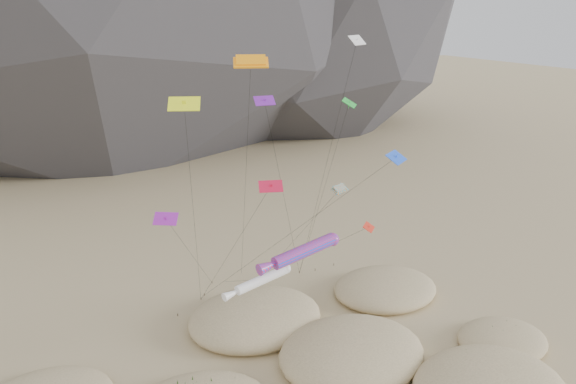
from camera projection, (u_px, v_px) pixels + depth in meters
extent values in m
ellipsoid|color=#CCB789|center=(352.00, 353.00, 53.26)|extent=(14.44, 12.27, 3.78)
ellipsoid|color=#CCB789|center=(502.00, 340.00, 55.97)|extent=(9.38, 7.97, 2.13)
ellipsoid|color=#CCB789|center=(255.00, 318.00, 59.30)|extent=(14.40, 12.24, 3.64)
ellipsoid|color=#CCB789|center=(385.00, 289.00, 65.73)|extent=(12.54, 10.66, 2.88)
ellipsoid|color=black|center=(464.00, 375.00, 49.81)|extent=(3.66, 3.13, 1.10)
ellipsoid|color=black|center=(351.00, 360.00, 51.82)|extent=(3.49, 2.98, 1.05)
ellipsoid|color=black|center=(371.00, 336.00, 55.72)|extent=(2.57, 2.20, 0.77)
ellipsoid|color=black|center=(361.00, 372.00, 50.46)|extent=(2.31, 1.97, 0.69)
ellipsoid|color=black|center=(501.00, 333.00, 56.95)|extent=(2.65, 2.27, 0.79)
ellipsoid|color=black|center=(267.00, 313.00, 59.84)|extent=(3.19, 2.73, 0.96)
ellipsoid|color=black|center=(275.00, 310.00, 60.58)|extent=(2.82, 2.42, 0.85)
ellipsoid|color=black|center=(402.00, 290.00, 65.39)|extent=(2.34, 2.00, 0.70)
ellipsoid|color=black|center=(382.00, 304.00, 62.39)|extent=(2.45, 2.09, 0.73)
cylinder|color=#3F2D1E|center=(204.00, 295.00, 65.39)|extent=(0.08, 0.08, 0.30)
cylinder|color=#3F2D1E|center=(212.00, 282.00, 68.28)|extent=(0.08, 0.08, 0.30)
cylinder|color=#3F2D1E|center=(273.00, 270.00, 71.34)|extent=(0.08, 0.08, 0.30)
cylinder|color=#3F2D1E|center=(299.00, 272.00, 70.82)|extent=(0.08, 0.08, 0.30)
cylinder|color=#3F2D1E|center=(315.00, 270.00, 71.50)|extent=(0.08, 0.08, 0.30)
cylinder|color=#3F2D1E|center=(201.00, 298.00, 64.51)|extent=(0.08, 0.08, 0.30)
cylinder|color=#3F2D1E|center=(334.00, 264.00, 72.93)|extent=(0.08, 0.08, 0.30)
cylinder|color=#3F2D1E|center=(178.00, 315.00, 61.13)|extent=(0.08, 0.08, 0.30)
cylinder|color=#FF1A3A|center=(305.00, 251.00, 51.53)|extent=(6.92, 2.10, 1.93)
sphere|color=#FF1A3A|center=(332.00, 239.00, 53.34)|extent=(1.29, 1.29, 1.29)
cone|color=#FF1A3A|center=(272.00, 265.00, 49.56)|extent=(2.91, 1.46, 1.38)
cylinder|color=black|center=(272.00, 272.00, 59.25)|extent=(0.60, 14.17, 10.81)
cylinder|color=silver|center=(262.00, 280.00, 50.69)|extent=(5.64, 1.87, 1.27)
sphere|color=silver|center=(286.00, 269.00, 52.28)|extent=(0.93, 0.93, 0.93)
cone|color=silver|center=(235.00, 293.00, 48.96)|extent=(2.37, 1.19, 0.95)
cylinder|color=black|center=(241.00, 281.00, 59.72)|extent=(3.08, 16.76, 8.69)
cube|color=orange|center=(251.00, 63.00, 46.36)|extent=(3.12, 2.20, 0.84)
cube|color=orange|center=(251.00, 60.00, 46.29)|extent=(2.61, 1.79, 0.83)
cylinder|color=black|center=(245.00, 190.00, 58.68)|extent=(5.63, 15.97, 27.73)
cube|color=orange|center=(340.00, 189.00, 53.67)|extent=(2.11, 1.53, 0.56)
cube|color=orange|center=(340.00, 188.00, 53.61)|extent=(1.77, 1.26, 0.55)
cylinder|color=black|center=(299.00, 234.00, 63.02)|extent=(0.64, 16.27, 15.49)
cube|color=red|center=(369.00, 227.00, 56.32)|extent=(1.90, 1.83, 0.58)
cube|color=red|center=(369.00, 228.00, 56.37)|extent=(0.25, 0.25, 0.59)
cylinder|color=black|center=(315.00, 252.00, 63.85)|extent=(2.86, 15.51, 11.01)
cube|color=#EAF91A|center=(184.00, 104.00, 45.58)|extent=(2.91, 2.30, 0.98)
cube|color=#EAF91A|center=(184.00, 106.00, 45.62)|extent=(0.40, 0.39, 0.88)
cylinder|color=black|center=(194.00, 218.00, 55.06)|extent=(4.35, 11.06, 24.58)
cube|color=red|center=(271.00, 186.00, 49.45)|extent=(2.37, 1.79, 0.80)
cube|color=red|center=(271.00, 188.00, 49.50)|extent=(0.32, 0.31, 0.73)
cylinder|color=black|center=(231.00, 250.00, 57.00)|extent=(2.53, 13.06, 17.02)
cube|color=green|center=(349.00, 103.00, 58.27)|extent=(2.61, 2.69, 0.80)
cube|color=green|center=(349.00, 104.00, 58.31)|extent=(0.34, 0.34, 0.84)
cylinder|color=black|center=(322.00, 196.00, 64.56)|extent=(1.59, 7.40, 22.52)
cube|color=#6A1BA1|center=(264.00, 101.00, 49.35)|extent=(1.95, 1.22, 0.74)
cube|color=#6A1BA1|center=(265.00, 102.00, 49.40)|extent=(0.26, 0.27, 0.62)
cylinder|color=black|center=(285.00, 202.00, 60.10)|extent=(10.15, 11.04, 24.21)
cube|color=purple|center=(166.00, 219.00, 43.87)|extent=(2.09, 1.83, 0.78)
cube|color=purple|center=(166.00, 220.00, 43.92)|extent=(0.33, 0.34, 0.64)
cylinder|color=black|center=(194.00, 258.00, 56.09)|extent=(10.15, 17.61, 16.35)
cube|color=silver|center=(357.00, 40.00, 52.26)|extent=(2.12, 1.57, 0.87)
cube|color=silver|center=(357.00, 42.00, 52.30)|extent=(0.33, 0.38, 0.63)
cylinder|color=black|center=(324.00, 174.00, 61.55)|extent=(0.40, 11.05, 29.08)
cube|color=blue|center=(396.00, 157.00, 49.74)|extent=(2.65, 2.26, 0.80)
cube|color=blue|center=(396.00, 159.00, 49.79)|extent=(0.34, 0.32, 0.81)
cylinder|color=black|center=(287.00, 236.00, 57.58)|extent=(12.13, 18.19, 19.37)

